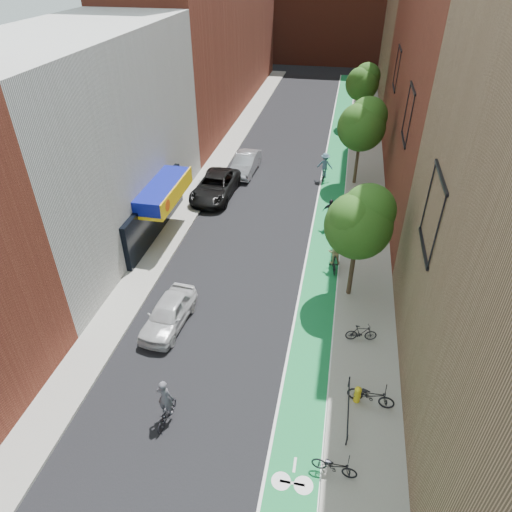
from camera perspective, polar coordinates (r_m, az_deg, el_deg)
The scene contains 21 objects.
ground at distance 19.12m, azimuth -7.91°, elevation -21.68°, with size 160.00×160.00×0.00m, color black.
bike_lane at distance 39.12m, azimuth 9.82°, elevation 10.30°, with size 2.00×68.00×0.01m, color #157840.
sidewalk_left at distance 40.46m, azimuth -4.69°, elevation 11.64°, with size 2.00×68.00×0.15m, color gray.
sidewalk_right at distance 39.15m, azimuth 13.52°, elevation 9.96°, with size 3.00×68.00×0.15m, color gray.
building_left_white at distance 30.01m, azimuth -21.06°, elevation 13.29°, with size 8.00×20.00×12.00m, color silver.
building_right_mid_red at distance 36.89m, azimuth 25.37°, elevation 24.24°, with size 8.00×28.00×22.00m, color maroon.
building_right_far_tan at distance 60.64m, azimuth 20.58°, elevation 26.32°, with size 8.00×20.00×18.00m, color #8C6B4C.
tree_near at distance 22.76m, azimuth 12.86°, elevation 4.34°, with size 3.40×3.36×6.42m.
tree_mid at distance 35.54m, azimuth 13.17°, elevation 15.87°, with size 3.55×3.53×6.74m.
tree_far at distance 49.14m, azimuth 13.23°, elevation 20.50°, with size 3.30×3.25×6.21m.
parked_car_white at distance 23.05m, azimuth -10.88°, elevation -7.06°, with size 1.69×4.21×1.43m, color silver.
parked_car_black at distance 34.44m, azimuth -5.09°, elevation 8.67°, with size 2.69×5.84×1.62m, color black.
parked_car_silver at distance 38.23m, azimuth -1.32°, elevation 11.50°, with size 1.68×4.82×1.59m, color #9C9EA5.
cyclist_lead at distance 19.18m, azimuth -11.22°, elevation -18.02°, with size 0.70×1.64×2.16m.
cyclist_lane_near at distance 26.71m, azimuth 9.72°, elevation -0.17°, with size 0.84×1.89×1.91m.
cyclist_lane_mid at distance 30.56m, azimuth 9.22°, elevation 4.73°, with size 1.08×1.82×2.10m.
cyclist_lane_far at distance 37.17m, azimuth 8.59°, elevation 10.89°, with size 1.30×1.56×2.24m.
parked_bike_near at distance 19.90m, azimuth 14.20°, elevation -16.50°, with size 0.67×1.92×1.01m, color black.
parked_bike_mid at distance 22.38m, azimuth 13.03°, elevation -9.34°, with size 0.42×1.49×0.90m, color black.
parked_bike_far at distance 17.92m, azimuth 9.79°, elevation -24.41°, with size 0.58×1.65×0.87m, color black.
fire_hydrant at distance 19.90m, azimuth 12.59°, elevation -16.46°, with size 0.29×0.29×0.82m.
Camera 1 is at (4.44, -9.78, 15.82)m, focal length 32.00 mm.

